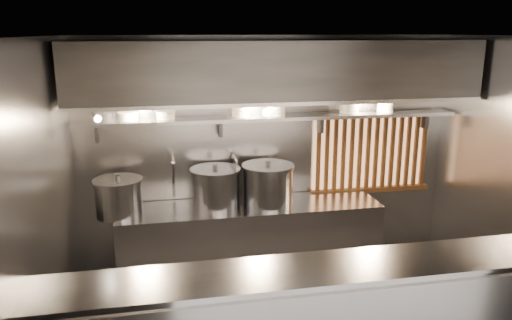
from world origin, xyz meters
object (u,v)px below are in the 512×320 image
object	(u,v)px
stock_pot_left	(119,197)
stock_pot_right	(268,185)
stock_pot_mid	(216,188)
heat_lamp	(95,113)
pendant_bulb	(266,112)

from	to	relation	value
stock_pot_left	stock_pot_right	distance (m)	1.66
stock_pot_mid	stock_pot_right	distance (m)	0.60
heat_lamp	pendant_bulb	size ratio (longest dim) A/B	1.87
pendant_bulb	stock_pot_left	size ratio (longest dim) A/B	0.31
heat_lamp	pendant_bulb	bearing A→B (deg)	11.00
stock_pot_mid	heat_lamp	bearing A→B (deg)	-165.38
heat_lamp	stock_pot_mid	distance (m)	1.56
stock_pot_left	stock_pot_mid	xyz separation A→B (m)	(1.06, 0.06, 0.02)
heat_lamp	stock_pot_mid	size ratio (longest dim) A/B	0.49
heat_lamp	stock_pot_right	world-z (taller)	heat_lamp
pendant_bulb	stock_pot_mid	world-z (taller)	pendant_bulb
pendant_bulb	stock_pot_right	xyz separation A→B (m)	(0.01, -0.07, -0.82)
stock_pot_left	stock_pot_right	xyz separation A→B (m)	(1.66, 0.02, 0.03)
stock_pot_left	stock_pot_mid	bearing A→B (deg)	3.44
stock_pot_left	stock_pot_right	world-z (taller)	stock_pot_right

